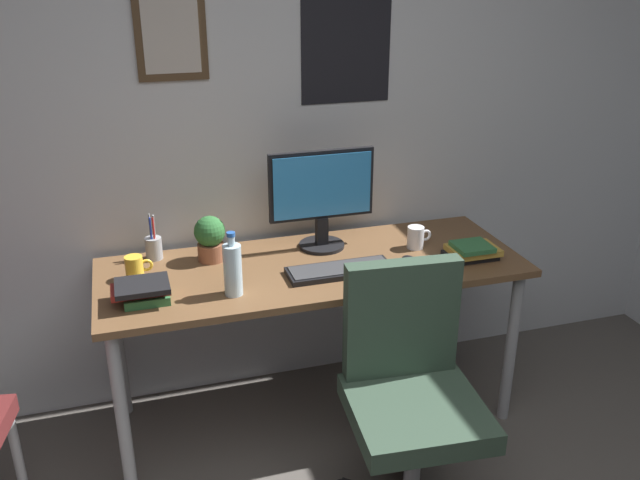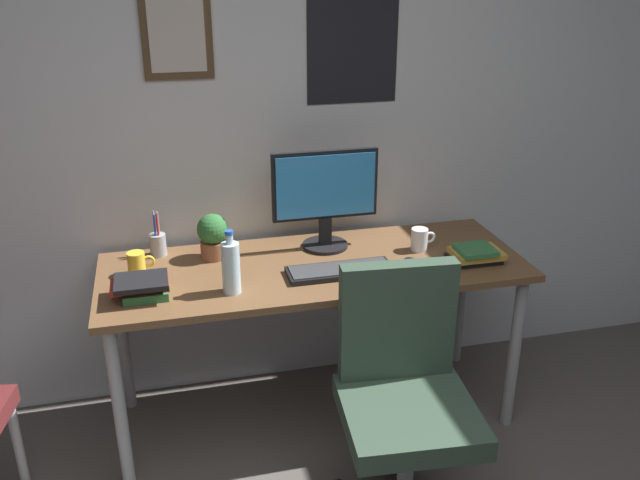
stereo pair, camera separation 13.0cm
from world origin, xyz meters
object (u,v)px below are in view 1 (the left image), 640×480
water_bottle (233,269)px  book_stack_right (472,251)px  pen_cup (154,247)px  computer_mouse (410,262)px  book_stack_left (143,291)px  keyboard (340,270)px  coffee_mug_near (416,237)px  office_chair (410,383)px  monitor (322,195)px  potted_plant (210,237)px  coffee_mug_far (135,268)px

water_bottle → book_stack_right: bearing=1.8°
pen_cup → computer_mouse: bearing=-20.7°
water_bottle → book_stack_left: water_bottle is taller
keyboard → coffee_mug_near: bearing=20.4°
office_chair → water_bottle: water_bottle is taller
office_chair → pen_cup: 1.21m
computer_mouse → pen_cup: size_ratio=0.55×
monitor → pen_cup: monitor is taller
computer_mouse → water_bottle: (-0.74, -0.04, 0.09)m
computer_mouse → pen_cup: 1.08m
monitor → book_stack_right: monitor is taller
keyboard → coffee_mug_near: 0.43m
coffee_mug_near → potted_plant: size_ratio=0.57×
office_chair → water_bottle: size_ratio=3.76×
coffee_mug_far → computer_mouse: bearing=-10.5°
office_chair → keyboard: size_ratio=2.21×
water_bottle → pen_cup: (-0.26, 0.42, -0.05)m
potted_plant → book_stack_right: size_ratio=0.89×
coffee_mug_near → monitor: bearing=161.2°
monitor → coffee_mug_near: 0.46m
office_chair → coffee_mug_far: 1.15m
monitor → book_stack_right: bearing=-28.5°
monitor → keyboard: monitor is taller
office_chair → keyboard: (-0.10, 0.49, 0.24)m
keyboard → book_stack_right: book_stack_right is taller
office_chair → coffee_mug_near: bearing=65.0°
pen_cup → coffee_mug_far: bearing=-115.6°
office_chair → pen_cup: pen_cup is taller
monitor → coffee_mug_far: 0.83m
office_chair → book_stack_left: office_chair is taller
keyboard → water_bottle: water_bottle is taller
pen_cup → book_stack_left: size_ratio=0.94×
keyboard → book_stack_left: 0.77m
computer_mouse → book_stack_left: 1.07m
computer_mouse → book_stack_right: bearing=-2.0°
office_chair → computer_mouse: bearing=67.3°
office_chair → book_stack_right: office_chair is taller
office_chair → computer_mouse: size_ratio=8.64×
monitor → water_bottle: (-0.45, -0.34, -0.13)m
monitor → book_stack_left: 0.86m
office_chair → monitor: size_ratio=2.07×
office_chair → potted_plant: (-0.58, 0.77, 0.33)m
coffee_mug_far → potted_plant: 0.33m
coffee_mug_far → book_stack_right: coffee_mug_far is taller
book_stack_right → water_bottle: bearing=-178.2°
office_chair → potted_plant: bearing=127.0°
office_chair → computer_mouse: office_chair is taller
office_chair → monitor: (-0.09, 0.77, 0.47)m
coffee_mug_far → potted_plant: bearing=16.8°
book_stack_left → pen_cup: bearing=80.2°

